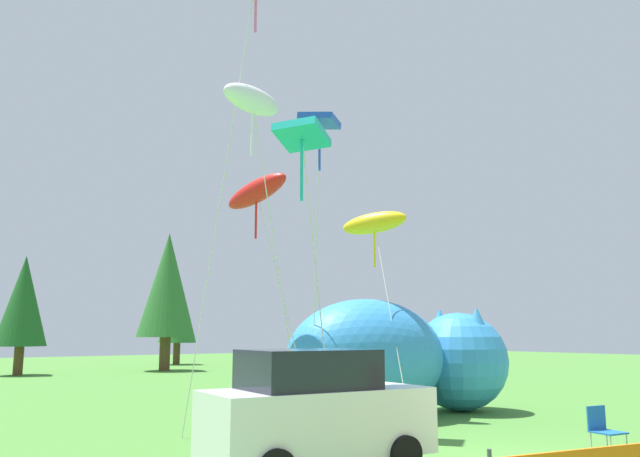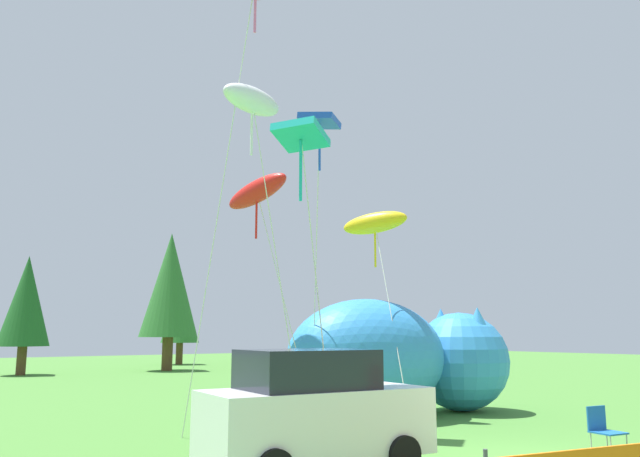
{
  "view_description": "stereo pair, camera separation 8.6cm",
  "coord_description": "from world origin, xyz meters",
  "px_view_note": "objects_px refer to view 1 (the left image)",
  "views": [
    {
      "loc": [
        -9.88,
        -6.92,
        2.32
      ],
      "look_at": [
        -1.05,
        5.03,
        4.82
      ],
      "focal_mm": 35.0,
      "sensor_mm": 36.0,
      "label": 1
    },
    {
      "loc": [
        -9.82,
        -6.97,
        2.32
      ],
      "look_at": [
        -1.05,
        5.03,
        4.82
      ],
      "focal_mm": 35.0,
      "sensor_mm": 36.0,
      "label": 2
    }
  ],
  "objects_px": {
    "kite_white_ghost": "(253,101)",
    "kite_blue_box": "(319,127)",
    "parked_car": "(315,411)",
    "kite_yellow_hero": "(374,224)",
    "folding_chair": "(603,427)",
    "kite_teal_diamond": "(302,141)",
    "kite_red_lizard": "(257,192)",
    "inflatable_cat": "(396,362)"
  },
  "relations": [
    {
      "from": "inflatable_cat",
      "to": "kite_white_ghost",
      "type": "distance_m",
      "value": 8.5
    },
    {
      "from": "kite_blue_box",
      "to": "kite_white_ghost",
      "type": "bearing_deg",
      "value": -171.58
    },
    {
      "from": "kite_teal_diamond",
      "to": "folding_chair",
      "type": "bearing_deg",
      "value": -27.14
    },
    {
      "from": "kite_yellow_hero",
      "to": "kite_blue_box",
      "type": "bearing_deg",
      "value": -156.67
    },
    {
      "from": "parked_car",
      "to": "kite_red_lizard",
      "type": "xyz_separation_m",
      "value": [
        1.96,
        5.44,
        5.12
      ]
    },
    {
      "from": "kite_white_ghost",
      "to": "kite_blue_box",
      "type": "distance_m",
      "value": 2.16
    },
    {
      "from": "kite_white_ghost",
      "to": "kite_red_lizard",
      "type": "relative_size",
      "value": 1.2
    },
    {
      "from": "inflatable_cat",
      "to": "kite_teal_diamond",
      "type": "xyz_separation_m",
      "value": [
        -5.98,
        -3.83,
        4.49
      ]
    },
    {
      "from": "kite_yellow_hero",
      "to": "parked_car",
      "type": "bearing_deg",
      "value": -140.16
    },
    {
      "from": "inflatable_cat",
      "to": "kite_white_ghost",
      "type": "xyz_separation_m",
      "value": [
        -5.77,
        -1.5,
        6.06
      ]
    },
    {
      "from": "parked_car",
      "to": "kite_yellow_hero",
      "type": "distance_m",
      "value": 8.35
    },
    {
      "from": "inflatable_cat",
      "to": "kite_white_ghost",
      "type": "bearing_deg",
      "value": -158.14
    },
    {
      "from": "kite_white_ghost",
      "to": "kite_blue_box",
      "type": "bearing_deg",
      "value": 8.42
    },
    {
      "from": "kite_teal_diamond",
      "to": "kite_red_lizard",
      "type": "bearing_deg",
      "value": 69.15
    },
    {
      "from": "kite_yellow_hero",
      "to": "kite_red_lizard",
      "type": "relative_size",
      "value": 0.89
    },
    {
      "from": "inflatable_cat",
      "to": "kite_blue_box",
      "type": "relative_size",
      "value": 0.95
    },
    {
      "from": "kite_white_ghost",
      "to": "kite_teal_diamond",
      "type": "bearing_deg",
      "value": -95.4
    },
    {
      "from": "kite_teal_diamond",
      "to": "kite_white_ghost",
      "type": "bearing_deg",
      "value": 84.6
    },
    {
      "from": "kite_white_ghost",
      "to": "kite_blue_box",
      "type": "relative_size",
      "value": 1.03
    },
    {
      "from": "kite_yellow_hero",
      "to": "kite_white_ghost",
      "type": "bearing_deg",
      "value": -162.69
    },
    {
      "from": "inflatable_cat",
      "to": "parked_car",
      "type": "bearing_deg",
      "value": -136.76
    },
    {
      "from": "folding_chair",
      "to": "kite_yellow_hero",
      "type": "distance_m",
      "value": 8.27
    },
    {
      "from": "kite_white_ghost",
      "to": "kite_red_lizard",
      "type": "height_order",
      "value": "kite_white_ghost"
    },
    {
      "from": "kite_teal_diamond",
      "to": "kite_red_lizard",
      "type": "distance_m",
      "value": 5.17
    },
    {
      "from": "kite_yellow_hero",
      "to": "kite_teal_diamond",
      "type": "height_order",
      "value": "kite_teal_diamond"
    },
    {
      "from": "kite_teal_diamond",
      "to": "kite_blue_box",
      "type": "xyz_separation_m",
      "value": [
        2.36,
        2.64,
        1.49
      ]
    },
    {
      "from": "folding_chair",
      "to": "kite_yellow_hero",
      "type": "xyz_separation_m",
      "value": [
        0.0,
        6.61,
        4.96
      ]
    },
    {
      "from": "kite_white_ghost",
      "to": "kite_blue_box",
      "type": "height_order",
      "value": "kite_white_ghost"
    },
    {
      "from": "kite_white_ghost",
      "to": "kite_yellow_hero",
      "type": "bearing_deg",
      "value": 17.31
    },
    {
      "from": "kite_yellow_hero",
      "to": "kite_white_ghost",
      "type": "distance_m",
      "value": 5.71
    },
    {
      "from": "kite_yellow_hero",
      "to": "kite_red_lizard",
      "type": "bearing_deg",
      "value": 165.01
    },
    {
      "from": "kite_red_lizard",
      "to": "kite_blue_box",
      "type": "height_order",
      "value": "kite_blue_box"
    },
    {
      "from": "kite_white_ghost",
      "to": "kite_teal_diamond",
      "type": "xyz_separation_m",
      "value": [
        -0.22,
        -2.32,
        -1.57
      ]
    },
    {
      "from": "inflatable_cat",
      "to": "kite_teal_diamond",
      "type": "relative_size",
      "value": 1.17
    },
    {
      "from": "kite_blue_box",
      "to": "inflatable_cat",
      "type": "bearing_deg",
      "value": 18.13
    },
    {
      "from": "inflatable_cat",
      "to": "kite_white_ghost",
      "type": "height_order",
      "value": "kite_white_ghost"
    },
    {
      "from": "parked_car",
      "to": "kite_yellow_hero",
      "type": "bearing_deg",
      "value": 45.77
    },
    {
      "from": "parked_car",
      "to": "kite_yellow_hero",
      "type": "height_order",
      "value": "kite_yellow_hero"
    },
    {
      "from": "kite_white_ghost",
      "to": "kite_red_lizard",
      "type": "bearing_deg",
      "value": 57.11
    },
    {
      "from": "kite_yellow_hero",
      "to": "kite_teal_diamond",
      "type": "relative_size",
      "value": 0.95
    },
    {
      "from": "parked_car",
      "to": "kite_yellow_hero",
      "type": "xyz_separation_m",
      "value": [
        5.41,
        4.51,
        4.48
      ]
    },
    {
      "from": "kite_teal_diamond",
      "to": "kite_blue_box",
      "type": "bearing_deg",
      "value": 48.21
    }
  ]
}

